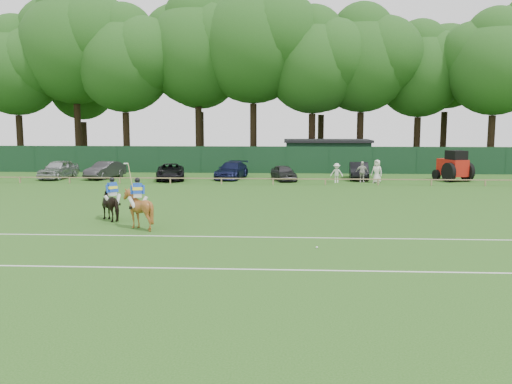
# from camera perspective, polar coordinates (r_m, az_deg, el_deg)

# --- Properties ---
(ground) EXTENTS (160.00, 160.00, 0.00)m
(ground) POSITION_cam_1_polar(r_m,az_deg,el_deg) (23.98, -1.59, -4.25)
(ground) COLOR #1E4C14
(ground) RESTS_ON ground
(horse_dark) EXTENTS (1.89, 1.89, 1.55)m
(horse_dark) POSITION_cam_1_polar(r_m,az_deg,el_deg) (27.63, -14.84, -1.30)
(horse_dark) COLOR black
(horse_dark) RESTS_ON ground
(horse_chestnut) EXTENTS (1.75, 1.89, 1.82)m
(horse_chestnut) POSITION_cam_1_polar(r_m,az_deg,el_deg) (25.15, -12.30, -1.76)
(horse_chestnut) COLOR brown
(horse_chestnut) RESTS_ON ground
(sedan_silver) EXTENTS (2.30, 4.78, 1.58)m
(sedan_silver) POSITION_cam_1_polar(r_m,az_deg,el_deg) (48.94, -20.07, 2.27)
(sedan_silver) COLOR #A4A7A9
(sedan_silver) RESTS_ON ground
(sedan_grey) EXTENTS (2.61, 4.57, 1.43)m
(sedan_grey) POSITION_cam_1_polar(r_m,az_deg,el_deg) (47.76, -15.60, 2.24)
(sedan_grey) COLOR #2C2B2D
(sedan_grey) RESTS_ON ground
(suv_black) EXTENTS (3.11, 5.16, 1.34)m
(suv_black) POSITION_cam_1_polar(r_m,az_deg,el_deg) (45.44, -8.99, 2.11)
(suv_black) COLOR black
(suv_black) RESTS_ON ground
(sedan_navy) EXTENTS (2.82, 5.18, 1.42)m
(sedan_navy) POSITION_cam_1_polar(r_m,az_deg,el_deg) (45.83, -2.58, 2.29)
(sedan_navy) COLOR #13183D
(sedan_navy) RESTS_ON ground
(hatch_grey) EXTENTS (2.49, 4.02, 1.28)m
(hatch_grey) POSITION_cam_1_polar(r_m,az_deg,el_deg) (44.45, 2.93, 2.03)
(hatch_grey) COLOR #303032
(hatch_grey) RESTS_ON ground
(estate_black) EXTENTS (1.85, 4.42, 1.42)m
(estate_black) POSITION_cam_1_polar(r_m,az_deg,el_deg) (46.14, 10.77, 2.20)
(estate_black) COLOR black
(estate_black) RESTS_ON ground
(spectator_left) EXTENTS (1.03, 0.64, 1.54)m
(spectator_left) POSITION_cam_1_polar(r_m,az_deg,el_deg) (43.32, 8.49, 1.99)
(spectator_left) COLOR silver
(spectator_left) RESTS_ON ground
(spectator_mid) EXTENTS (0.98, 0.41, 1.68)m
(spectator_mid) POSITION_cam_1_polar(r_m,az_deg,el_deg) (43.83, 11.09, 2.09)
(spectator_mid) COLOR beige
(spectator_mid) RESTS_ON ground
(spectator_right) EXTENTS (1.07, 0.99, 1.84)m
(spectator_right) POSITION_cam_1_polar(r_m,az_deg,el_deg) (43.60, 12.61, 2.12)
(spectator_right) COLOR white
(spectator_right) RESTS_ON ground
(rider_dark) EXTENTS (0.76, 0.76, 1.41)m
(rider_dark) POSITION_cam_1_polar(r_m,az_deg,el_deg) (27.52, -14.88, 0.16)
(rider_dark) COLOR silver
(rider_dark) RESTS_ON ground
(rider_chestnut) EXTENTS (0.96, 0.53, 2.05)m
(rider_chestnut) POSITION_cam_1_polar(r_m,az_deg,el_deg) (25.02, -12.36, 0.03)
(rider_chestnut) COLOR silver
(rider_chestnut) RESTS_ON ground
(polo_ball) EXTENTS (0.09, 0.09, 0.09)m
(polo_ball) POSITION_cam_1_polar(r_m,az_deg,el_deg) (21.09, 6.43, -5.82)
(polo_ball) COLOR silver
(polo_ball) RESTS_ON ground
(pitch_lines) EXTENTS (60.00, 5.10, 0.01)m
(pitch_lines) POSITION_cam_1_polar(r_m,az_deg,el_deg) (20.58, -2.39, -6.22)
(pitch_lines) COLOR silver
(pitch_lines) RESTS_ON ground
(pitch_rail) EXTENTS (62.10, 0.10, 0.50)m
(pitch_rail) POSITION_cam_1_polar(r_m,az_deg,el_deg) (41.68, 0.44, 1.41)
(pitch_rail) COLOR #997F5B
(pitch_rail) RESTS_ON ground
(perimeter_fence) EXTENTS (92.08, 0.08, 2.50)m
(perimeter_fence) POSITION_cam_1_polar(r_m,az_deg,el_deg) (50.56, 0.92, 3.40)
(perimeter_fence) COLOR #14351E
(perimeter_fence) RESTS_ON ground
(utility_shed) EXTENTS (8.40, 4.40, 3.04)m
(utility_shed) POSITION_cam_1_polar(r_m,az_deg,el_deg) (53.65, 7.48, 3.89)
(utility_shed) COLOR #14331E
(utility_shed) RESTS_ON ground
(tree_row) EXTENTS (96.00, 12.00, 21.00)m
(tree_row) POSITION_cam_1_polar(r_m,az_deg,el_deg) (58.60, 3.18, 2.74)
(tree_row) COLOR #26561C
(tree_row) RESTS_ON ground
(tractor) EXTENTS (2.85, 3.44, 2.49)m
(tractor) POSITION_cam_1_polar(r_m,az_deg,el_deg) (46.94, 20.10, 2.53)
(tractor) COLOR #B71B10
(tractor) RESTS_ON ground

